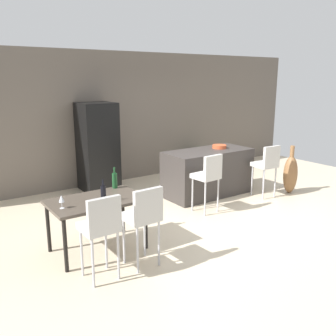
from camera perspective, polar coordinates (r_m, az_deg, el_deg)
ground_plane at (r=6.78m, az=5.82°, el=-6.43°), size 10.00×10.00×0.00m
back_wall at (r=8.65m, az=-5.81°, el=7.85°), size 10.00×0.12×2.90m
kitchen_island at (r=7.54m, az=6.14°, el=-0.69°), size 1.80×0.82×0.92m
bar_chair_left at (r=6.47m, az=6.23°, el=-0.95°), size 0.43×0.43×1.05m
bar_chair_middle at (r=7.53m, az=15.03°, el=0.76°), size 0.43×0.43×1.05m
dining_table at (r=5.11m, az=-10.98°, el=-5.55°), size 1.27×0.79×0.74m
dining_chair_near at (r=4.35m, az=-10.33°, el=-8.58°), size 0.40×0.40×1.05m
dining_chair_far at (r=4.59m, az=-3.80°, el=-7.14°), size 0.42×0.42×1.05m
wine_bottle_inner at (r=5.52m, az=-8.22°, el=-1.87°), size 0.08×0.08×0.31m
wine_bottle_left at (r=4.94m, az=-9.94°, el=-3.85°), size 0.07×0.07×0.30m
wine_glass_middle at (r=4.81m, az=-16.11°, el=-4.60°), size 0.07×0.07×0.17m
refrigerator at (r=7.88m, az=-10.77°, el=3.20°), size 0.72×0.68×1.84m
fruit_bowl at (r=7.67m, az=7.92°, el=3.29°), size 0.29×0.29×0.07m
floor_vase at (r=8.01m, az=18.35°, el=-0.89°), size 0.28×0.28×0.99m
potted_plant at (r=9.40m, az=4.81°, el=1.74°), size 0.44×0.44×0.64m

